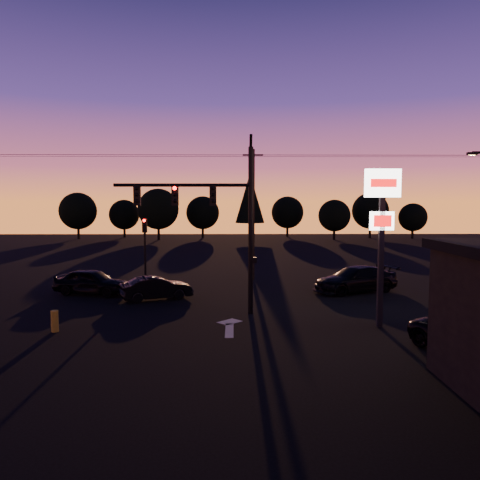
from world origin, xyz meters
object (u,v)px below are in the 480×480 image
object	(u,v)px
car_left	(92,282)
pylon_sign	(382,214)
traffic_signal_mast	(217,212)
car_mid	(156,288)
suv_parked	(476,336)
bollard	(55,321)
car_right	(355,279)
secondary_signal	(145,242)

from	to	relation	value
car_left	pylon_sign	bearing A→B (deg)	-103.18
traffic_signal_mast	car_mid	xyz separation A→B (m)	(-3.51, 3.33, -4.29)
suv_parked	car_mid	bearing A→B (deg)	110.06
bollard	car_right	xyz separation A→B (m)	(14.78, 8.46, 0.32)
car_mid	car_right	xyz separation A→B (m)	(11.60, 2.03, 0.12)
bollard	car_right	distance (m)	17.03
car_left	car_mid	bearing A→B (deg)	-97.18
car_right	bollard	bearing A→B (deg)	-82.55
secondary_signal	pylon_sign	size ratio (longest dim) A/B	0.64
traffic_signal_mast	secondary_signal	bearing A→B (deg)	123.19
car_left	car_mid	xyz separation A→B (m)	(4.04, -1.52, -0.10)
car_left	car_mid	size ratio (longest dim) A/B	1.12
secondary_signal	pylon_sign	distance (m)	15.75
traffic_signal_mast	pylon_sign	world-z (taller)	traffic_signal_mast
pylon_sign	traffic_signal_mast	bearing A→B (deg)	160.64
car_right	suv_parked	bearing A→B (deg)	-15.76
car_left	car_right	xyz separation A→B (m)	(15.64, 0.51, 0.02)
suv_parked	secondary_signal	bearing A→B (deg)	102.70
pylon_sign	bollard	size ratio (longest dim) A/B	7.57
secondary_signal	car_left	bearing A→B (deg)	-135.12
traffic_signal_mast	car_left	bearing A→B (deg)	147.25
suv_parked	car_left	bearing A→B (deg)	113.35
traffic_signal_mast	car_mid	bearing A→B (deg)	136.48
bollard	pylon_sign	bearing A→B (deg)	2.49
bollard	car_mid	bearing A→B (deg)	63.72
secondary_signal	suv_parked	distance (m)	19.90
pylon_sign	car_mid	world-z (taller)	pylon_sign
pylon_sign	car_mid	xyz separation A→B (m)	(-10.61, 5.83, -4.27)
secondary_signal	car_right	size ratio (longest dim) A/B	0.82
bollard	suv_parked	distance (m)	16.39
traffic_signal_mast	car_right	bearing A→B (deg)	33.53
car_right	suv_parked	size ratio (longest dim) A/B	1.16
car_mid	car_left	bearing A→B (deg)	46.01
pylon_sign	suv_parked	distance (m)	6.08
car_right	traffic_signal_mast	bearing A→B (deg)	-78.80
traffic_signal_mast	suv_parked	distance (m)	12.04
car_left	suv_parked	xyz separation A→B (m)	(16.97, -11.00, -0.11)
traffic_signal_mast	bollard	size ratio (longest dim) A/B	9.56
bollard	car_right	size ratio (longest dim) A/B	0.17
traffic_signal_mast	car_right	world-z (taller)	traffic_signal_mast
secondary_signal	bollard	xyz separation A→B (m)	(-1.78, -10.59, -2.41)
secondary_signal	car_left	size ratio (longest dim) A/B	0.99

